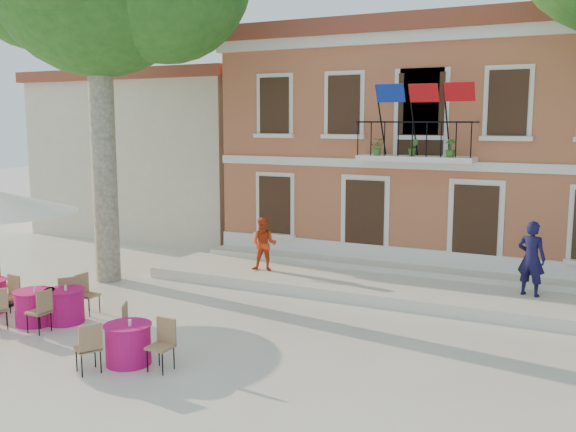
# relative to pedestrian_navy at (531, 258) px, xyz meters

# --- Properties ---
(ground) EXTENTS (90.00, 90.00, 0.00)m
(ground) POSITION_rel_pedestrian_navy_xyz_m (-5.23, -4.42, -1.22)
(ground) COLOR beige
(ground) RESTS_ON ground
(main_building) EXTENTS (13.50, 9.59, 7.50)m
(main_building) POSITION_rel_pedestrian_navy_xyz_m (-3.23, 5.57, 2.56)
(main_building) COLOR #B0613F
(main_building) RESTS_ON ground
(neighbor_west) EXTENTS (9.40, 9.40, 6.40)m
(neighbor_west) POSITION_rel_pedestrian_navy_xyz_m (-14.73, 6.58, 1.99)
(neighbor_west) COLOR beige
(neighbor_west) RESTS_ON ground
(terrace) EXTENTS (14.00, 3.40, 0.30)m
(terrace) POSITION_rel_pedestrian_navy_xyz_m (-3.23, -0.02, -1.07)
(terrace) COLOR silver
(terrace) RESTS_ON ground
(pedestrian_navy) EXTENTS (0.76, 0.59, 1.85)m
(pedestrian_navy) POSITION_rel_pedestrian_navy_xyz_m (0.00, 0.00, 0.00)
(pedestrian_navy) COLOR #110F34
(pedestrian_navy) RESTS_ON terrace
(pedestrian_orange) EXTENTS (0.86, 0.75, 1.52)m
(pedestrian_orange) POSITION_rel_pedestrian_navy_xyz_m (-7.06, -0.59, -0.16)
(pedestrian_orange) COLOR red
(pedestrian_orange) RESTS_ON terrace
(cafe_table_0) EXTENTS (0.90, 1.92, 0.95)m
(cafe_table_0) POSITION_rel_pedestrian_navy_xyz_m (-9.28, -5.95, -0.80)
(cafe_table_0) COLOR #D1135C
(cafe_table_0) RESTS_ON ground
(cafe_table_1) EXTENTS (1.50, 1.78, 0.95)m
(cafe_table_1) POSITION_rel_pedestrian_navy_xyz_m (-9.81, -6.34, -0.80)
(cafe_table_1) COLOR #D1135C
(cafe_table_1) RESTS_ON ground
(cafe_table_4) EXTENTS (1.62, 1.87, 0.95)m
(cafe_table_4) POSITION_rel_pedestrian_navy_xyz_m (-6.34, -7.27, -0.80)
(cafe_table_4) COLOR #D1135C
(cafe_table_4) RESTS_ON ground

